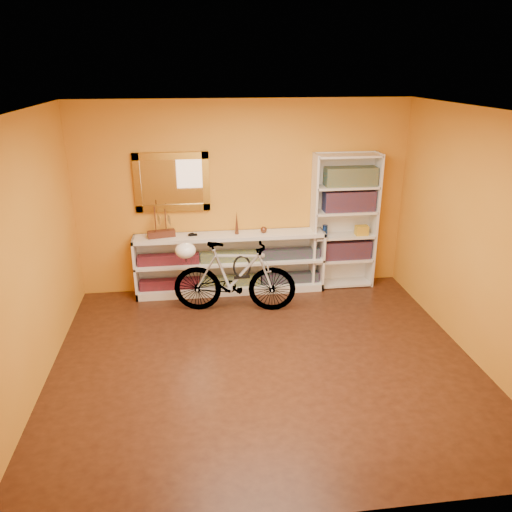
{
  "coord_description": "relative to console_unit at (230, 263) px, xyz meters",
  "views": [
    {
      "loc": [
        -0.68,
        -4.53,
        2.99
      ],
      "look_at": [
        0.0,
        0.7,
        0.95
      ],
      "focal_mm": 34.75,
      "sensor_mm": 36.0,
      "label": 1
    }
  ],
  "objects": [
    {
      "name": "bronze_ornament",
      "position": [
        0.1,
        0.0,
        0.58
      ],
      "size": [
        0.05,
        0.05,
        0.32
      ],
      "primitive_type": "cone",
      "color": "brown",
      "rests_on": "console_unit"
    },
    {
      "name": "red_tin",
      "position": [
        1.39,
        0.06,
        1.14
      ],
      "size": [
        0.18,
        0.18,
        0.2
      ],
      "primitive_type": "cube",
      "rotation": [
        0.0,
        0.0,
        0.15
      ],
      "color": "maroon",
      "rests_on": "bookcase"
    },
    {
      "name": "gilt_mirror",
      "position": [
        -0.74,
        0.15,
        1.12
      ],
      "size": [
        0.98,
        0.06,
        0.78
      ],
      "primitive_type": "cube",
      "color": "#8E6319",
      "rests_on": "back_wall"
    },
    {
      "name": "right_wall",
      "position": [
        2.47,
        -1.81,
        0.88
      ],
      "size": [
        0.01,
        4.0,
        2.6
      ],
      "primitive_type": "cube",
      "color": "orange",
      "rests_on": "ground"
    },
    {
      "name": "console_unit",
      "position": [
        0.0,
        0.0,
        0.0
      ],
      "size": [
        2.6,
        0.35,
        0.85
      ],
      "primitive_type": null,
      "color": "silver",
      "rests_on": "floor"
    },
    {
      "name": "wall_socket",
      "position": [
        1.11,
        0.17,
        -0.17
      ],
      "size": [
        0.09,
        0.02,
        0.09
      ],
      "primitive_type": "cube",
      "color": "silver",
      "rests_on": "back_wall"
    },
    {
      "name": "model_ship",
      "position": [
        -0.91,
        0.0,
        0.64
      ],
      "size": [
        0.38,
        0.2,
        0.43
      ],
      "primitive_type": null,
      "rotation": [
        0.0,
        0.0,
        0.2
      ],
      "color": "#411D12",
      "rests_on": "console_unit"
    },
    {
      "name": "cd_row_upper",
      "position": [
        0.0,
        -0.02,
        0.11
      ],
      "size": [
        2.5,
        0.13,
        0.14
      ],
      "primitive_type": "cube",
      "color": "navy",
      "rests_on": "console_unit"
    },
    {
      "name": "u_lock",
      "position": [
        0.1,
        -0.59,
        0.19
      ],
      "size": [
        0.23,
        0.02,
        0.23
      ],
      "primitive_type": "torus",
      "rotation": [
        1.57,
        0.0,
        0.0
      ],
      "color": "black",
      "rests_on": "bicycle"
    },
    {
      "name": "floor",
      "position": [
        0.21,
        -1.81,
        -0.43
      ],
      "size": [
        4.5,
        4.0,
        0.01
      ],
      "primitive_type": "cube",
      "color": "black",
      "rests_on": "ground"
    },
    {
      "name": "yellow_bag",
      "position": [
        1.84,
        -0.01,
        0.41
      ],
      "size": [
        0.18,
        0.12,
        0.13
      ],
      "primitive_type": "cube",
      "rotation": [
        0.0,
        0.0,
        0.02
      ],
      "color": "gold",
      "rests_on": "bookcase"
    },
    {
      "name": "toy_car",
      "position": [
        -0.5,
        0.0,
        0.43
      ],
      "size": [
        0.0,
        0.0,
        0.0
      ],
      "primitive_type": "imported",
      "rotation": [
        0.0,
        0.0,
        1.73
      ],
      "color": "black",
      "rests_on": "console_unit"
    },
    {
      "name": "book_row_b",
      "position": [
        1.64,
        0.03,
        0.83
      ],
      "size": [
        0.7,
        0.22,
        0.28
      ],
      "primitive_type": "cube",
      "color": "maroon",
      "rests_on": "bookcase"
    },
    {
      "name": "book_row_a",
      "position": [
        1.64,
        0.03,
        0.12
      ],
      "size": [
        0.7,
        0.22,
        0.26
      ],
      "primitive_type": "cube",
      "color": "maroon",
      "rests_on": "bookcase"
    },
    {
      "name": "helmet",
      "position": [
        -0.6,
        -0.49,
        0.4
      ],
      "size": [
        0.26,
        0.25,
        0.2
      ],
      "primitive_type": "ellipsoid",
      "color": "white",
      "rests_on": "bicycle"
    },
    {
      "name": "cd_row_lower",
      "position": [
        0.0,
        -0.02,
        -0.26
      ],
      "size": [
        2.5,
        0.13,
        0.14
      ],
      "primitive_type": "cube",
      "color": "black",
      "rests_on": "console_unit"
    },
    {
      "name": "book_row_c",
      "position": [
        1.64,
        0.03,
        1.16
      ],
      "size": [
        0.7,
        0.22,
        0.25
      ],
      "primitive_type": "cube",
      "color": "#1B5361",
      "rests_on": "bookcase"
    },
    {
      "name": "ceiling",
      "position": [
        0.21,
        -1.81,
        2.18
      ],
      "size": [
        4.5,
        4.0,
        0.01
      ],
      "primitive_type": "cube",
      "color": "silver",
      "rests_on": "ground"
    },
    {
      "name": "travel_mug",
      "position": [
        1.32,
        0.01,
        0.42
      ],
      "size": [
        0.07,
        0.07,
        0.16
      ],
      "primitive_type": "cylinder",
      "color": "navy",
      "rests_on": "bookcase"
    },
    {
      "name": "bicycle",
      "position": [
        0.01,
        -0.58,
        0.04
      ],
      "size": [
        0.64,
        1.64,
        0.94
      ],
      "primitive_type": "imported",
      "rotation": [
        0.0,
        0.0,
        1.43
      ],
      "color": "silver",
      "rests_on": "floor"
    },
    {
      "name": "left_wall",
      "position": [
        -2.04,
        -1.81,
        0.88
      ],
      "size": [
        0.01,
        4.0,
        2.6
      ],
      "primitive_type": "cube",
      "color": "orange",
      "rests_on": "ground"
    },
    {
      "name": "decorative_orb",
      "position": [
        0.46,
        0.0,
        0.47
      ],
      "size": [
        0.09,
        0.09,
        0.09
      ],
      "primitive_type": "sphere",
      "color": "brown",
      "rests_on": "console_unit"
    },
    {
      "name": "back_wall",
      "position": [
        0.21,
        0.19,
        0.88
      ],
      "size": [
        4.5,
        0.01,
        2.6
      ],
      "primitive_type": "cube",
      "color": "orange",
      "rests_on": "ground"
    },
    {
      "name": "bookcase",
      "position": [
        1.59,
        0.03,
        0.52
      ],
      "size": [
        0.9,
        0.3,
        1.9
      ],
      "primitive_type": null,
      "color": "silver",
      "rests_on": "floor"
    }
  ]
}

